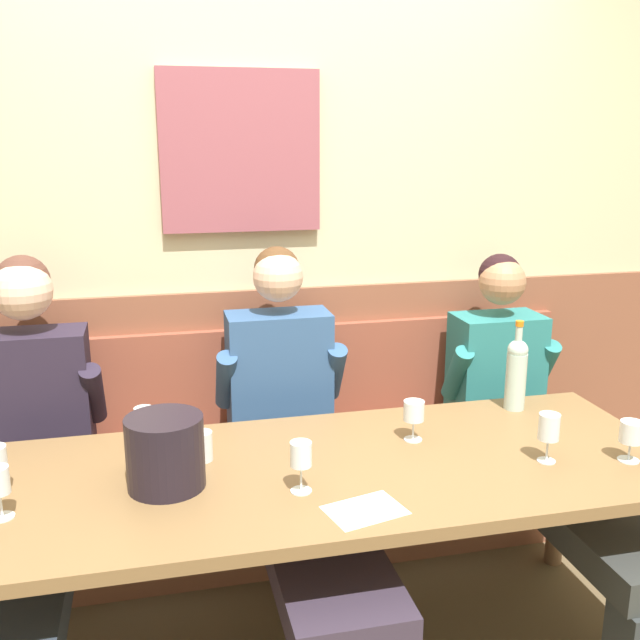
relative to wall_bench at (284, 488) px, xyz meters
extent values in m
cube|color=beige|center=(0.00, 0.26, 1.12)|extent=(6.80, 0.08, 2.80)
cube|color=#924A55|center=(-0.12, 0.20, 1.38)|extent=(0.64, 0.04, 0.64)
cube|color=brown|center=(0.00, 0.21, 0.27)|extent=(6.80, 0.03, 1.10)
cube|color=brown|center=(0.00, -0.02, -0.06)|extent=(2.58, 0.42, 0.44)
cube|color=brown|center=(0.00, -0.02, 0.18)|extent=(2.53, 0.39, 0.05)
cube|color=brown|center=(0.00, 0.17, 0.43)|extent=(2.58, 0.04, 0.45)
cube|color=brown|center=(0.00, -0.72, 0.42)|extent=(2.28, 0.85, 0.04)
cylinder|color=brown|center=(1.07, -0.37, 0.06)|extent=(0.07, 0.07, 0.68)
cube|color=#2B3440|center=(-0.95, -0.63, 0.15)|extent=(0.35, 1.14, 0.11)
cube|color=#261E2E|center=(-0.95, -0.02, 0.48)|extent=(0.41, 0.21, 0.54)
sphere|color=beige|center=(-0.95, -0.03, 0.91)|extent=(0.21, 0.21, 0.21)
sphere|color=#533227|center=(-0.95, 0.00, 0.93)|extent=(0.20, 0.20, 0.20)
cylinder|color=#261E2E|center=(-0.74, -0.06, 0.51)|extent=(0.08, 0.20, 0.27)
cube|color=#352B3B|center=(-0.02, -0.63, 0.15)|extent=(0.34, 1.14, 0.11)
cube|color=#2F507E|center=(-0.02, -0.02, 0.49)|extent=(0.41, 0.21, 0.56)
sphere|color=#DCAF91|center=(-0.02, -0.03, 0.92)|extent=(0.20, 0.20, 0.20)
sphere|color=#54371E|center=(-0.02, 0.00, 0.94)|extent=(0.18, 0.18, 0.18)
cylinder|color=#2F507E|center=(-0.24, -0.06, 0.52)|extent=(0.08, 0.20, 0.27)
cylinder|color=#2F507E|center=(0.20, -0.06, 0.52)|extent=(0.08, 0.20, 0.27)
cube|color=#323533|center=(0.94, -0.63, 0.15)|extent=(0.32, 1.14, 0.11)
cube|color=#267273|center=(0.94, -0.02, 0.46)|extent=(0.38, 0.23, 0.49)
sphere|color=#AD7B57|center=(0.94, -0.03, 0.85)|extent=(0.20, 0.20, 0.20)
sphere|color=black|center=(0.94, 0.00, 0.88)|extent=(0.18, 0.18, 0.18)
cylinder|color=#267273|center=(0.74, -0.06, 0.47)|extent=(0.08, 0.20, 0.27)
cylinder|color=#267273|center=(1.14, -0.06, 0.47)|extent=(0.08, 0.20, 0.27)
cylinder|color=black|center=(-0.49, -0.74, 0.55)|extent=(0.23, 0.23, 0.22)
cylinder|color=#AEC8BD|center=(0.82, -0.41, 0.55)|extent=(0.08, 0.08, 0.22)
sphere|color=#AEC8BD|center=(0.82, -0.41, 0.67)|extent=(0.08, 0.08, 0.08)
cylinder|color=#AEC8BD|center=(0.82, -0.41, 0.72)|extent=(0.03, 0.03, 0.08)
cylinder|color=orange|center=(0.82, -0.41, 0.77)|extent=(0.03, 0.03, 0.02)
cylinder|color=silver|center=(-0.55, -0.45, 0.44)|extent=(0.07, 0.07, 0.00)
cylinder|color=silver|center=(-0.55, -0.45, 0.48)|extent=(0.01, 0.01, 0.07)
cylinder|color=silver|center=(-0.55, -0.45, 0.55)|extent=(0.06, 0.06, 0.07)
cylinder|color=#F4DC8B|center=(-0.55, -0.45, 0.53)|extent=(0.06, 0.06, 0.02)
cylinder|color=silver|center=(0.69, -0.85, 0.44)|extent=(0.06, 0.06, 0.00)
cylinder|color=silver|center=(0.69, -0.85, 0.48)|extent=(0.01, 0.01, 0.07)
cylinder|color=silver|center=(0.69, -0.85, 0.56)|extent=(0.07, 0.07, 0.08)
cylinder|color=#F0E27A|center=(0.69, -0.85, 0.53)|extent=(0.06, 0.06, 0.02)
cylinder|color=silver|center=(-0.93, -0.83, 0.44)|extent=(0.06, 0.06, 0.00)
cylinder|color=silver|center=(-0.93, -0.83, 0.48)|extent=(0.01, 0.01, 0.07)
cylinder|color=silver|center=(0.95, -0.90, 0.44)|extent=(0.07, 0.07, 0.00)
cylinder|color=silver|center=(0.95, -0.90, 0.47)|extent=(0.01, 0.01, 0.06)
cylinder|color=silver|center=(0.95, -0.90, 0.54)|extent=(0.07, 0.07, 0.07)
cylinder|color=#EED58E|center=(0.95, -0.90, 0.51)|extent=(0.06, 0.06, 0.02)
cylinder|color=silver|center=(-0.56, -0.59, 0.44)|extent=(0.06, 0.06, 0.00)
cylinder|color=silver|center=(-0.56, -0.59, 0.47)|extent=(0.01, 0.01, 0.06)
cylinder|color=silver|center=(-0.56, -0.59, 0.54)|extent=(0.07, 0.07, 0.06)
cylinder|color=#E5D689|center=(-0.56, -0.59, 0.51)|extent=(0.06, 0.06, 0.02)
cylinder|color=silver|center=(0.34, -0.59, 0.44)|extent=(0.06, 0.06, 0.00)
cylinder|color=silver|center=(0.34, -0.59, 0.48)|extent=(0.01, 0.01, 0.07)
cylinder|color=silver|center=(0.34, -0.59, 0.55)|extent=(0.07, 0.07, 0.07)
cylinder|color=silver|center=(-0.11, -0.87, 0.44)|extent=(0.06, 0.06, 0.00)
cylinder|color=silver|center=(-0.11, -0.87, 0.48)|extent=(0.01, 0.01, 0.08)
cylinder|color=silver|center=(-0.11, -0.87, 0.56)|extent=(0.06, 0.06, 0.07)
cylinder|color=#E2DE7A|center=(-0.11, -0.87, 0.54)|extent=(0.06, 0.06, 0.03)
cylinder|color=silver|center=(-0.37, -0.59, 0.49)|extent=(0.07, 0.07, 0.10)
cube|color=white|center=(0.04, -1.01, 0.44)|extent=(0.24, 0.20, 0.00)
camera|label=1|loc=(-0.49, -2.73, 1.45)|focal=40.38mm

